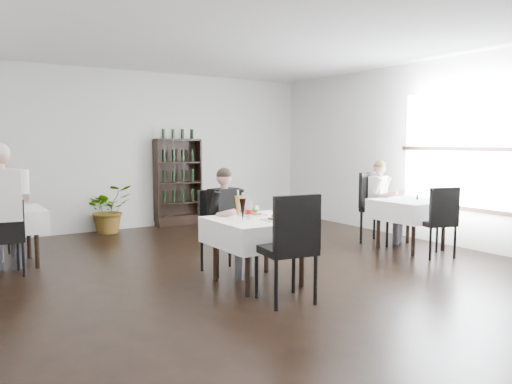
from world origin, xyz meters
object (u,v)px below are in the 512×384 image
Objects in this scene: potted_tree at (109,209)px; diner_main at (228,213)px; wine_shelf at (178,183)px; main_table at (258,231)px.

potted_tree is 0.66× the size of diner_main.
wine_shelf is 1.48m from potted_tree.
wine_shelf reaches higher than potted_tree.
wine_shelf is 4.41m from main_table.
potted_tree is at bearing 97.03° from main_table.
main_table is 0.57m from diner_main.
main_table is 0.77× the size of diner_main.
potted_tree is 3.70m from diner_main.
main_table is at bearing -80.22° from diner_main.
potted_tree is (-0.52, 4.20, -0.18)m from main_table.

